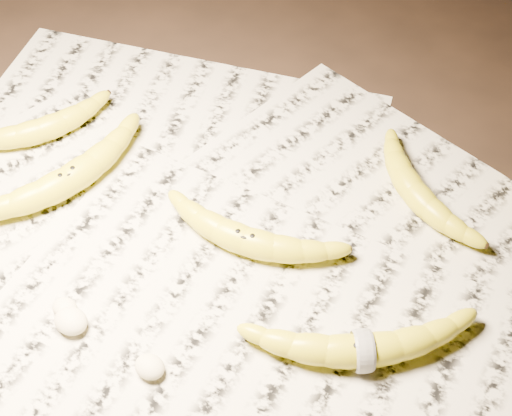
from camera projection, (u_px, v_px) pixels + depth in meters
The scene contains 11 objects.
ground at pixel (246, 246), 0.84m from camera, with size 3.00×3.00×0.00m, color black.
newspaper_patch at pixel (200, 251), 0.83m from camera, with size 0.90×0.70×0.01m, color beige.
banana_left_a at pixel (68, 178), 0.87m from camera, with size 0.22×0.06×0.04m, color gold, non-canonical shape.
banana_left_b at pixel (40, 128), 0.93m from camera, with size 0.17×0.05×0.03m, color gold, non-canonical shape.
banana_center at pixel (246, 239), 0.82m from camera, with size 0.19×0.06×0.04m, color gold, non-canonical shape.
banana_taped at pixel (363, 349), 0.73m from camera, with size 0.22×0.06×0.04m, color gold, non-canonical shape.
banana_upper_a at pixel (414, 190), 0.86m from camera, with size 0.17×0.05×0.03m, color gold, non-canonical shape.
measuring_tape at pixel (363, 349), 0.73m from camera, with size 0.05×0.05×0.00m, color white.
flesh_chunk_a at pixel (70, 319), 0.76m from camera, with size 0.04×0.03×0.02m, color beige.
flesh_chunk_b at pixel (64, 306), 0.77m from camera, with size 0.03×0.02×0.02m, color beige.
flesh_chunk_c at pixel (149, 365), 0.73m from camera, with size 0.03×0.03×0.02m, color beige.
Camera 1 is at (0.28, -0.41, 0.68)m, focal length 50.00 mm.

